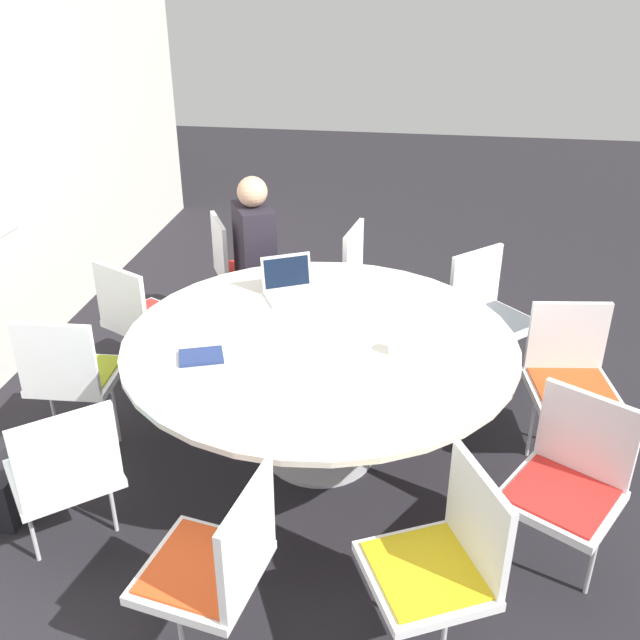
% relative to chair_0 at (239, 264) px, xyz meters
% --- Properties ---
extents(ground_plane, '(16.00, 16.00, 0.00)m').
position_rel_chair_0_xyz_m(ground_plane, '(-1.41, -0.80, -0.50)').
color(ground_plane, black).
extents(conference_table, '(2.00, 2.00, 0.73)m').
position_rel_chair_0_xyz_m(conference_table, '(-1.41, -0.80, 0.13)').
color(conference_table, '#B7B7BC').
rests_on(conference_table, ground_plane).
extents(chair_0, '(0.58, 0.57, 0.84)m').
position_rel_chair_0_xyz_m(chair_0, '(0.00, 0.00, 0.00)').
color(chair_0, white).
rests_on(chair_0, ground_plane).
extents(chair_1, '(0.58, 0.58, 0.84)m').
position_rel_chair_0_xyz_m(chair_1, '(-0.86, 0.40, 0.00)').
color(chair_1, white).
rests_on(chair_1, ground_plane).
extents(chair_2, '(0.44, 0.46, 0.84)m').
position_rel_chair_0_xyz_m(chair_2, '(-1.55, 0.51, 0.00)').
color(chair_2, white).
rests_on(chair_2, ground_plane).
extents(chair_3, '(0.60, 0.61, 0.84)m').
position_rel_chair_0_xyz_m(chair_3, '(-2.32, 0.17, 0.00)').
color(chair_3, white).
rests_on(chair_3, ground_plane).
extents(chair_4, '(0.51, 0.49, 0.84)m').
position_rel_chair_0_xyz_m(chair_4, '(-2.73, -0.62, 0.00)').
color(chair_4, white).
rests_on(chair_4, ground_plane).
extents(chair_5, '(0.58, 0.57, 0.84)m').
position_rel_chair_0_xyz_m(chair_5, '(-2.58, -1.44, 0.00)').
color(chair_5, white).
rests_on(chair_5, ground_plane).
extents(chair_6, '(0.59, 0.59, 0.84)m').
position_rel_chair_0_xyz_m(chair_6, '(-2.04, -1.97, 0.00)').
color(chair_6, white).
rests_on(chair_6, ground_plane).
extents(chair_7, '(0.48, 0.49, 0.84)m').
position_rel_chair_0_xyz_m(chair_7, '(-1.17, -2.10, 0.00)').
color(chair_7, white).
rests_on(chair_7, ground_plane).
extents(chair_8, '(0.61, 0.61, 0.84)m').
position_rel_chair_0_xyz_m(chair_8, '(-0.45, -1.72, 0.00)').
color(chair_8, white).
rests_on(chair_8, ground_plane).
extents(chair_9, '(0.50, 0.49, 0.84)m').
position_rel_chair_0_xyz_m(chair_9, '(-0.10, -0.95, 0.00)').
color(chair_9, white).
rests_on(chair_9, ground_plane).
extents(person_0, '(0.42, 0.36, 1.19)m').
position_rel_chair_0_xyz_m(person_0, '(-0.18, -0.18, 0.20)').
color(person_0, '#231E28').
rests_on(person_0, ground_plane).
extents(laptop, '(0.36, 0.37, 0.21)m').
position_rel_chair_0_xyz_m(laptop, '(-0.93, -0.56, 0.29)').
color(laptop, silver).
rests_on(laptop, conference_table).
extents(spiral_notebook, '(0.21, 0.25, 0.02)m').
position_rel_chair_0_xyz_m(spiral_notebook, '(-1.71, -0.27, 0.24)').
color(spiral_notebook, navy).
rests_on(spiral_notebook, conference_table).
extents(coffee_cup, '(0.09, 0.09, 0.08)m').
position_rel_chair_0_xyz_m(coffee_cup, '(-1.51, -1.20, 0.28)').
color(coffee_cup, white).
rests_on(coffee_cup, conference_table).
extents(handbag, '(0.36, 0.16, 0.28)m').
position_rel_chair_0_xyz_m(handbag, '(-2.07, 0.62, -0.36)').
color(handbag, black).
rests_on(handbag, ground_plane).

